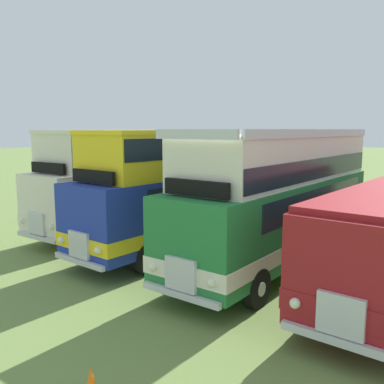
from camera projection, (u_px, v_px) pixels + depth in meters
bus_first_in_row at (132, 175)px, 19.21m from camera, size 2.88×10.02×4.49m
bus_second_in_row at (195, 182)px, 16.60m from camera, size 2.81×11.01×4.49m
bus_third_in_row at (281, 195)px, 13.98m from camera, size 2.66×10.52×4.52m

